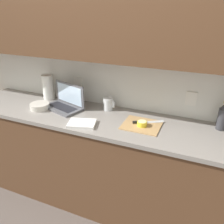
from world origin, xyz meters
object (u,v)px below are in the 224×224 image
Objects in this scene: cutting_board at (142,125)px; lemon_half_cut at (142,124)px; knife at (143,122)px; measuring_cup at (108,104)px; paper_towel_roll at (48,87)px; laptop at (65,102)px; bottle_green_soda at (223,117)px; bowl_white at (40,106)px.

lemon_half_cut reaches higher than cutting_board.
knife is at bearing 88.42° from cutting_board.
measuring_cup is 0.68m from paper_towel_roll.
knife is (0.77, -0.03, -0.04)m from laptop.
measuring_cup is at bearing 179.91° from bottle_green_soda.
paper_towel_roll is (-0.68, 0.02, 0.07)m from measuring_cup.
knife is (0.00, 0.04, 0.01)m from cutting_board.
paper_towel_roll is (-1.06, 0.17, 0.11)m from knife.
bowl_white is at bearing -158.59° from measuring_cup.
lemon_half_cut is at bearing 10.51° from laptop.
knife is 0.06m from lemon_half_cut.
cutting_board is 3.90× the size of lemon_half_cut.
paper_towel_roll is (-0.29, 0.14, 0.07)m from laptop.
bottle_green_soda is at bearing 22.05° from laptop.
measuring_cup is 0.62× the size of bowl_white.
paper_towel_roll is at bearing 178.28° from measuring_cup.
laptop is at bearing -25.23° from paper_towel_roll.
lemon_half_cut is (0.78, -0.09, -0.03)m from laptop.
bottle_green_soda reaches higher than cutting_board.
paper_towel_roll is at bearing 168.95° from cutting_board.
paper_towel_roll is (-1.65, 0.02, 0.02)m from bottle_green_soda.
bottle_green_soda is at bearing 8.44° from bowl_white.
bottle_green_soda is 0.97m from measuring_cup.
knife reaches higher than cutting_board.
measuring_cup is at bearing 153.85° from cutting_board.
laptop is 0.24m from bowl_white.
knife is 1.36× the size of bowl_white.
laptop is 1.38× the size of cutting_board.
paper_towel_roll is at bearing 107.90° from bowl_white.
lemon_half_cut is 0.69× the size of measuring_cup.
knife is at bearing 4.84° from bowl_white.
lemon_half_cut is at bearing -160.54° from bottle_green_soda.
paper_towel_roll reaches higher than measuring_cup.
cutting_board is 0.03m from lemon_half_cut.
measuring_cup is 0.64m from bowl_white.
bottle_green_soda is 1.32× the size of bowl_white.
cutting_board is 0.63m from bottle_green_soda.
bottle_green_soda is at bearing 19.46° from lemon_half_cut.
bowl_white is at bearing -72.10° from paper_towel_roll.
bowl_white is at bearing -177.21° from cutting_board.
knife is at bearing 14.62° from laptop.
knife is at bearing -9.20° from paper_towel_roll.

